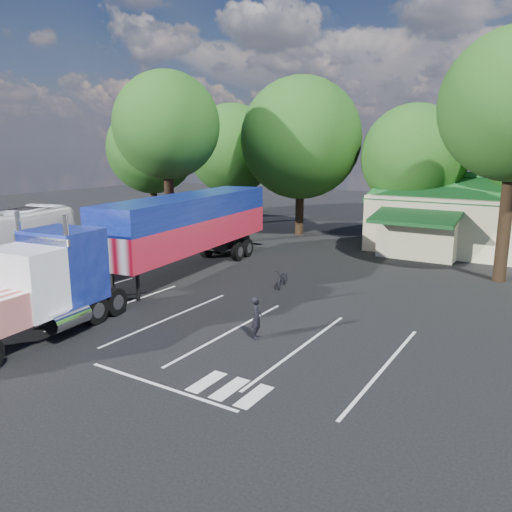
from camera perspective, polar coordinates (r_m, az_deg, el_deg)
The scene contains 9 objects.
ground at distance 26.95m, azimuth -1.32°, elevation -3.48°, with size 120.00×120.00×0.00m, color black.
tree_row_a at distance 52.63m, azimuth -11.83°, elevation 11.91°, with size 9.00×9.00×11.68m.
tree_row_b at distance 47.95m, azimuth -2.73°, elevation 12.09°, with size 8.40×8.40×11.35m.
tree_row_c at distance 42.47m, azimuth 5.15°, elevation 13.24°, with size 10.00×10.00×13.05m.
tree_row_d at distance 40.49m, azimuth 17.61°, elevation 10.71°, with size 8.00×8.00×10.60m.
tree_near_left at distance 37.14m, azimuth -10.17°, elevation 14.43°, with size 7.60×7.60×12.65m.
semi_truck at distance 27.30m, azimuth -10.93°, elevation 2.38°, with size 5.64×23.21×4.83m.
woman at distance 19.56m, azimuth 0.07°, elevation -7.06°, with size 0.62×0.41×1.71m, color black.
bicycle at distance 26.75m, azimuth 3.08°, elevation -2.52°, with size 0.65×1.87×0.98m, color black.
Camera 1 is at (14.24, -21.66, 7.37)m, focal length 35.00 mm.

